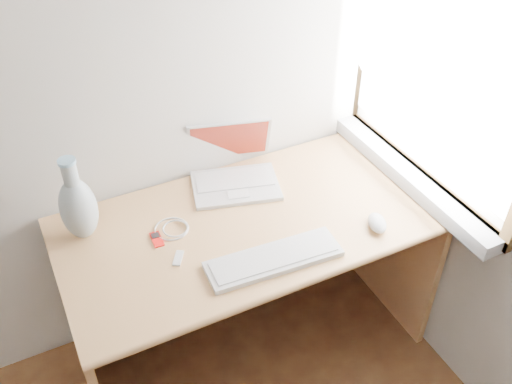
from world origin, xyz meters
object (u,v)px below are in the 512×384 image
external_keyboard (274,259)px  laptop (231,171)px  desk (241,247)px  vase (78,207)px

external_keyboard → laptop: bearing=87.1°
external_keyboard → desk: bearing=90.1°
laptop → vase: 0.62m
desk → vase: bearing=169.7°
desk → vase: (-0.57, 0.10, 0.35)m
laptop → external_keyboard: size_ratio=0.81×
desk → vase: size_ratio=4.25×
laptop → desk: bearing=-86.8°
desk → external_keyboard: (-0.02, -0.32, 0.23)m
laptop → external_keyboard: laptop is taller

